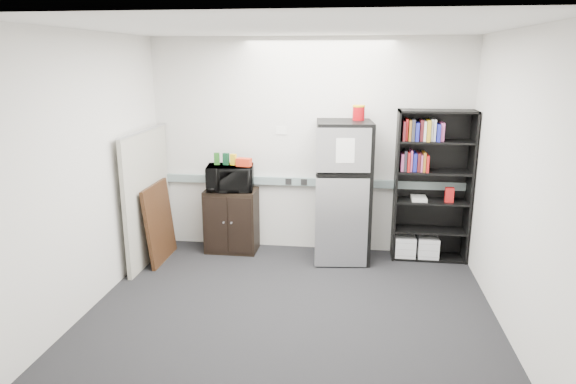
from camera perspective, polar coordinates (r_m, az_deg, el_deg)
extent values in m
plane|color=black|center=(5.29, 0.37, -12.80)|extent=(4.00, 4.00, 0.00)
cube|color=silver|center=(6.53, 2.31, 5.05)|extent=(4.00, 0.02, 2.70)
cube|color=silver|center=(4.99, 23.83, 0.78)|extent=(0.02, 3.50, 2.70)
cube|color=silver|center=(5.43, -21.04, 2.11)|extent=(0.02, 3.50, 2.70)
cube|color=white|center=(4.70, 0.42, 17.84)|extent=(4.00, 3.50, 0.02)
cube|color=gray|center=(6.59, 2.24, 1.14)|extent=(3.92, 0.05, 0.10)
cube|color=white|center=(6.53, -0.76, 6.84)|extent=(0.14, 0.00, 0.10)
cube|color=black|center=(6.42, 11.86, 0.71)|extent=(0.02, 0.34, 1.85)
cube|color=black|center=(6.55, 19.52, 0.44)|extent=(0.02, 0.34, 1.85)
cube|color=black|center=(6.63, 15.54, 0.91)|extent=(0.90, 0.02, 1.85)
cube|color=black|center=(6.32, 16.30, 8.62)|extent=(0.90, 0.34, 0.02)
cube|color=black|center=(6.74, 15.20, -6.91)|extent=(0.85, 0.32, 0.03)
cube|color=black|center=(6.62, 15.40, -4.09)|extent=(0.85, 0.32, 0.03)
cube|color=black|center=(6.52, 15.62, -1.00)|extent=(0.85, 0.32, 0.02)
cube|color=black|center=(6.43, 15.84, 2.17)|extent=(0.85, 0.32, 0.02)
cube|color=black|center=(6.36, 16.07, 5.43)|extent=(0.85, 0.32, 0.02)
cube|color=silver|center=(6.65, 12.84, -5.79)|extent=(0.25, 0.30, 0.25)
cube|color=silver|center=(6.68, 15.24, -5.84)|extent=(0.25, 0.30, 0.25)
cube|color=gray|center=(6.46, -15.34, -0.56)|extent=(0.05, 1.30, 1.60)
cube|color=#B2B2B7|center=(6.31, -15.84, 6.56)|extent=(0.06, 1.30, 0.02)
cube|color=black|center=(6.67, -6.27, -3.14)|extent=(0.65, 0.41, 0.82)
cube|color=black|center=(6.52, -8.05, -3.64)|extent=(0.30, 0.01, 0.72)
cube|color=black|center=(6.44, -5.35, -3.77)|extent=(0.30, 0.01, 0.72)
cylinder|color=#B2B2B7|center=(6.46, -7.18, -3.38)|extent=(0.02, 0.02, 0.02)
cylinder|color=#B2B2B7|center=(6.44, -6.32, -3.42)|extent=(0.02, 0.02, 0.02)
imported|color=black|center=(6.50, -6.45, 1.57)|extent=(0.62, 0.47, 0.32)
cube|color=#1C5117|center=(6.53, -7.91, 3.68)|extent=(0.08, 0.06, 0.15)
cube|color=#0C371E|center=(6.50, -6.91, 3.66)|extent=(0.08, 0.06, 0.15)
cube|color=yellow|center=(6.48, -6.09, 3.60)|extent=(0.08, 0.07, 0.14)
cube|color=red|center=(6.40, -4.92, 3.32)|extent=(0.20, 0.13, 0.10)
cube|color=black|center=(6.29, 6.13, -0.05)|extent=(0.71, 0.71, 1.70)
cube|color=silver|center=(5.84, 6.19, 4.61)|extent=(0.62, 0.08, 0.51)
cube|color=silver|center=(6.05, 5.97, -3.49)|extent=(0.62, 0.08, 1.09)
cube|color=black|center=(5.89, 6.11, 1.82)|extent=(0.62, 0.07, 0.03)
cube|color=white|center=(5.83, 6.38, 4.58)|extent=(0.21, 0.02, 0.28)
cube|color=black|center=(6.13, 6.35, 7.75)|extent=(0.71, 0.71, 0.02)
cylinder|color=#9A070D|center=(6.24, 7.85, 8.73)|extent=(0.14, 0.14, 0.18)
cylinder|color=gold|center=(6.23, 7.89, 9.63)|extent=(0.15, 0.15, 0.02)
cube|color=#321B0D|center=(6.50, -14.10, -3.32)|extent=(0.13, 0.75, 0.96)
cube|color=beige|center=(6.49, -13.91, -3.33)|extent=(0.08, 0.64, 0.82)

